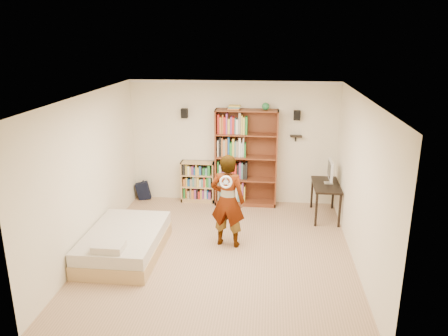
# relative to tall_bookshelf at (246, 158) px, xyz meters

# --- Properties ---
(ground) EXTENTS (4.50, 5.00, 0.01)m
(ground) POSITION_rel_tall_bookshelf_xyz_m (-0.30, -2.31, -1.06)
(ground) COLOR tan
(ground) RESTS_ON ground
(room_shell) EXTENTS (4.52, 5.02, 2.71)m
(room_shell) POSITION_rel_tall_bookshelf_xyz_m (-0.30, -2.31, 0.70)
(room_shell) COLOR white
(room_shell) RESTS_ON ground
(crown_molding) EXTENTS (4.50, 5.00, 0.06)m
(crown_molding) POSITION_rel_tall_bookshelf_xyz_m (-0.30, -2.31, 1.61)
(crown_molding) COLOR white
(crown_molding) RESTS_ON room_shell
(speaker_left) EXTENTS (0.14, 0.12, 0.20)m
(speaker_left) POSITION_rel_tall_bookshelf_xyz_m (-1.35, 0.09, 0.94)
(speaker_left) COLOR black
(speaker_left) RESTS_ON room_shell
(speaker_right) EXTENTS (0.14, 0.12, 0.20)m
(speaker_right) POSITION_rel_tall_bookshelf_xyz_m (1.05, 0.09, 0.94)
(speaker_right) COLOR black
(speaker_right) RESTS_ON room_shell
(wall_shelf) EXTENTS (0.25, 0.16, 0.02)m
(wall_shelf) POSITION_rel_tall_bookshelf_xyz_m (1.05, 0.10, 0.49)
(wall_shelf) COLOR black
(wall_shelf) RESTS_ON room_shell
(tall_bookshelf) EXTENTS (1.34, 0.39, 2.12)m
(tall_bookshelf) POSITION_rel_tall_bookshelf_xyz_m (0.00, 0.00, 0.00)
(tall_bookshelf) COLOR brown
(tall_bookshelf) RESTS_ON ground
(low_bookshelf) EXTENTS (0.74, 0.28, 0.93)m
(low_bookshelf) POSITION_rel_tall_bookshelf_xyz_m (-1.08, 0.06, -0.60)
(low_bookshelf) COLOR tan
(low_bookshelf) RESTS_ON ground
(computer_desk) EXTENTS (0.53, 1.05, 0.72)m
(computer_desk) POSITION_rel_tall_bookshelf_xyz_m (1.67, -0.55, -0.70)
(computer_desk) COLOR black
(computer_desk) RESTS_ON ground
(imac) EXTENTS (0.10, 0.48, 0.48)m
(imac) POSITION_rel_tall_bookshelf_xyz_m (1.72, -0.50, -0.10)
(imac) COLOR silver
(imac) RESTS_ON computer_desk
(daybed) EXTENTS (1.22, 1.87, 0.55)m
(daybed) POSITION_rel_tall_bookshelf_xyz_m (-1.92, -2.56, -0.78)
(daybed) COLOR silver
(daybed) RESTS_ON ground
(person) EXTENTS (0.67, 0.50, 1.68)m
(person) POSITION_rel_tall_bookshelf_xyz_m (-0.20, -2.01, -0.22)
(person) COLOR black
(person) RESTS_ON ground
(wii_wheel) EXTENTS (0.22, 0.08, 0.22)m
(wii_wheel) POSITION_rel_tall_bookshelf_xyz_m (-0.20, -2.32, 0.24)
(wii_wheel) COLOR silver
(wii_wheel) RESTS_ON person
(navy_bag) EXTENTS (0.33, 0.24, 0.42)m
(navy_bag) POSITION_rel_tall_bookshelf_xyz_m (-2.35, 0.05, -0.85)
(navy_bag) COLOR black
(navy_bag) RESTS_ON ground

